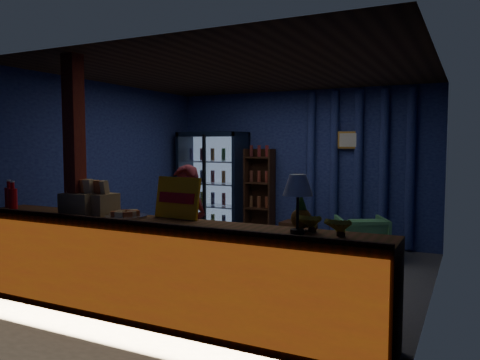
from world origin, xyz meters
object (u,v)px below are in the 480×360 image
object	(u,v)px
green_chair	(361,238)
pastry_tray	(126,215)
table_lamp	(298,187)
shopkeeper	(186,232)

from	to	relation	value
green_chair	pastry_tray	distance (m)	3.67
pastry_tray	table_lamp	bearing A→B (deg)	-1.50
shopkeeper	pastry_tray	bearing A→B (deg)	-108.96
green_chair	pastry_tray	size ratio (longest dim) A/B	1.66
pastry_tray	table_lamp	world-z (taller)	table_lamp
table_lamp	shopkeeper	bearing A→B (deg)	156.55
green_chair	table_lamp	world-z (taller)	table_lamp
shopkeeper	green_chair	world-z (taller)	shopkeeper
pastry_tray	green_chair	bearing A→B (deg)	62.91
pastry_tray	table_lamp	size ratio (longest dim) A/B	0.87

